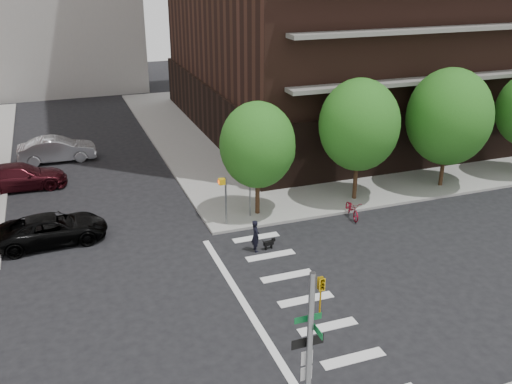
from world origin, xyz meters
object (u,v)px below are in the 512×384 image
(parked_car_silver, at_px, (57,149))
(parked_car_black, at_px, (53,229))
(dog_walker, at_px, (256,236))
(parked_car_maroon, at_px, (20,177))
(scooter, at_px, (352,209))

(parked_car_silver, bearing_deg, parked_car_black, 178.04)
(dog_walker, bearing_deg, parked_car_black, 67.04)
(parked_car_maroon, bearing_deg, scooter, -119.81)
(parked_car_maroon, relative_size, scooter, 2.89)
(scooter, bearing_deg, parked_car_black, 179.95)
(parked_car_black, relative_size, scooter, 2.79)
(parked_car_black, distance_m, parked_car_silver, 12.71)
(scooter, distance_m, dog_walker, 6.50)
(scooter, xyz_separation_m, dog_walker, (-6.24, -1.78, 0.31))
(parked_car_silver, height_order, dog_walker, parked_car_silver)
(parked_car_black, distance_m, scooter, 15.54)
(parked_car_black, bearing_deg, scooter, -101.60)
(parked_car_black, bearing_deg, parked_car_silver, -5.52)
(parked_car_silver, relative_size, dog_walker, 3.21)
(dog_walker, bearing_deg, scooter, -71.82)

